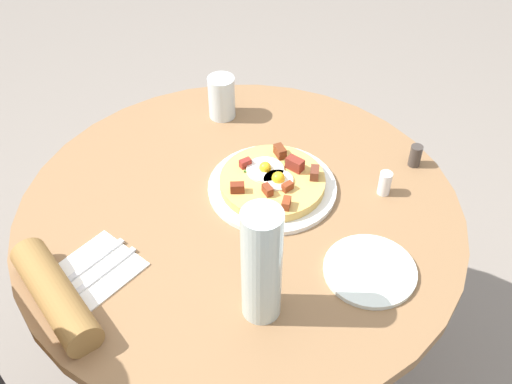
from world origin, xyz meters
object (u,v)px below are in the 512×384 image
(water_bottle, at_px, (262,266))
(pepper_shaker, at_px, (415,156))
(water_glass, at_px, (222,97))
(dining_table, at_px, (241,261))
(pizza_plate, at_px, (272,187))
(bread_plate, at_px, (370,270))
(fork, at_px, (87,266))
(knife, at_px, (99,275))
(breakfast_pizza, at_px, (272,180))
(salt_shaker, at_px, (385,183))

(water_bottle, relative_size, pepper_shaker, 4.66)
(water_bottle, bearing_deg, water_glass, -31.34)
(dining_table, xyz_separation_m, water_bottle, (-0.23, 0.14, 0.30))
(pizza_plate, bearing_deg, dining_table, 90.86)
(bread_plate, bearing_deg, pizza_plate, -2.21)
(pizza_plate, xyz_separation_m, water_glass, (0.29, -0.09, 0.05))
(dining_table, distance_m, fork, 0.39)
(bread_plate, distance_m, pepper_shaker, 0.36)
(knife, distance_m, water_bottle, 0.34)
(knife, bearing_deg, bread_plate, 131.52)
(breakfast_pizza, height_order, water_glass, water_glass)
(dining_table, bearing_deg, water_bottle, 149.30)
(dining_table, relative_size, salt_shaker, 17.00)
(knife, xyz_separation_m, pepper_shaker, (-0.18, -0.73, 0.02))
(dining_table, xyz_separation_m, bread_plate, (-0.30, -0.08, 0.18))
(knife, height_order, water_glass, water_glass)
(bread_plate, xyz_separation_m, water_glass, (0.60, -0.10, 0.05))
(bread_plate, height_order, water_glass, water_glass)
(pizza_plate, distance_m, bread_plate, 0.30)
(breakfast_pizza, xyz_separation_m, water_bottle, (-0.23, 0.23, 0.10))
(pepper_shaker, bearing_deg, water_glass, 26.53)
(breakfast_pizza, distance_m, pepper_shaker, 0.34)
(pizza_plate, height_order, bread_plate, pizza_plate)
(breakfast_pizza, distance_m, bread_plate, 0.30)
(dining_table, xyz_separation_m, water_glass, (0.29, -0.18, 0.23))
(water_glass, xyz_separation_m, water_bottle, (-0.52, 0.32, 0.07))
(bread_plate, relative_size, knife, 1.02)
(pizza_plate, relative_size, water_bottle, 1.15)
(salt_shaker, bearing_deg, bread_plate, 124.55)
(fork, xyz_separation_m, water_bottle, (-0.30, -0.20, 0.12))
(water_bottle, distance_m, pepper_shaker, 0.56)
(bread_plate, distance_m, salt_shaker, 0.24)
(fork, bearing_deg, bread_plate, 129.06)
(bread_plate, distance_m, water_glass, 0.61)
(fork, xyz_separation_m, water_glass, (0.23, -0.52, 0.05))
(water_glass, distance_m, water_bottle, 0.62)
(fork, xyz_separation_m, salt_shaker, (-0.23, -0.61, 0.02))
(fork, relative_size, knife, 1.00)
(bread_plate, relative_size, salt_shaker, 3.21)
(salt_shaker, bearing_deg, water_bottle, 98.54)
(pizza_plate, relative_size, knife, 1.60)
(knife, distance_m, water_glass, 0.58)
(fork, bearing_deg, salt_shaker, 149.45)
(fork, height_order, pepper_shaker, pepper_shaker)
(fork, height_order, knife, same)
(knife, height_order, pepper_shaker, pepper_shaker)
(water_glass, xyz_separation_m, salt_shaker, (-0.46, -0.09, -0.03))
(fork, bearing_deg, breakfast_pizza, 161.97)
(pepper_shaker, bearing_deg, breakfast_pizza, 63.68)
(bread_plate, bearing_deg, water_bottle, 72.08)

